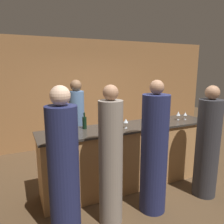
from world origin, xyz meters
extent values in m
plane|color=#4C3823|center=(0.00, 0.00, 0.00)|extent=(14.00, 14.00, 0.00)
cube|color=olive|center=(0.00, 2.47, 1.40)|extent=(8.00, 0.06, 2.80)
cube|color=#B27F4C|center=(0.00, 0.00, 0.53)|extent=(3.04, 0.61, 1.06)
cube|color=#332D28|center=(0.00, 0.00, 1.07)|extent=(3.10, 0.67, 0.04)
cylinder|color=#4C6B93|center=(-0.71, 0.75, 0.83)|extent=(0.28, 0.28, 1.65)
sphere|color=brown|center=(-0.71, 0.75, 1.75)|extent=(0.21, 0.21, 0.21)
cylinder|color=#1E234C|center=(-1.32, -0.78, 0.83)|extent=(0.37, 0.37, 1.67)
sphere|color=beige|center=(-1.32, -0.78, 1.78)|extent=(0.23, 0.23, 0.23)
cylinder|color=gray|center=(-0.69, -0.74, 0.84)|extent=(0.32, 0.32, 1.68)
sphere|color=#A37556|center=(-0.69, -0.74, 1.78)|extent=(0.20, 0.20, 0.20)
cylinder|color=#1E234C|center=(-0.03, -0.77, 0.86)|extent=(0.38, 0.38, 1.72)
sphere|color=#A37556|center=(-0.03, -0.77, 1.82)|extent=(0.20, 0.20, 0.20)
cylinder|color=#2D2D33|center=(0.98, -0.80, 0.80)|extent=(0.37, 0.37, 1.60)
sphere|color=#A37556|center=(0.98, -0.80, 1.70)|extent=(0.22, 0.22, 0.22)
cylinder|color=black|center=(-0.35, 0.06, 1.19)|extent=(0.07, 0.07, 0.20)
cylinder|color=black|center=(-0.35, 0.06, 1.33)|extent=(0.03, 0.03, 0.08)
cylinder|color=black|center=(-0.75, 0.16, 1.19)|extent=(0.07, 0.07, 0.20)
cylinder|color=black|center=(-0.75, 0.16, 1.33)|extent=(0.03, 0.03, 0.07)
cylinder|color=#19381E|center=(-1.15, -0.01, 1.19)|extent=(0.07, 0.07, 0.20)
cylinder|color=#19381E|center=(-1.15, -0.01, 1.33)|extent=(0.03, 0.03, 0.08)
cylinder|color=silver|center=(1.20, -0.04, 1.09)|extent=(0.05, 0.05, 0.00)
cylinder|color=silver|center=(1.20, -0.04, 1.13)|extent=(0.01, 0.01, 0.08)
cone|color=silver|center=(1.20, -0.04, 1.20)|extent=(0.06, 0.06, 0.06)
cylinder|color=silver|center=(1.06, -0.01, 1.09)|extent=(0.05, 0.05, 0.00)
cylinder|color=silver|center=(1.06, -0.01, 1.14)|extent=(0.01, 0.01, 0.08)
cone|color=silver|center=(1.06, -0.01, 1.21)|extent=(0.08, 0.08, 0.08)
cylinder|color=silver|center=(-0.12, -0.10, 1.09)|extent=(0.05, 0.05, 0.00)
cylinder|color=silver|center=(-0.12, -0.10, 1.14)|extent=(0.01, 0.01, 0.09)
cone|color=silver|center=(-0.12, -0.10, 1.22)|extent=(0.08, 0.08, 0.06)
cylinder|color=silver|center=(0.43, -0.28, 1.09)|extent=(0.05, 0.05, 0.00)
cylinder|color=silver|center=(0.43, -0.28, 1.14)|extent=(0.01, 0.01, 0.08)
cone|color=silver|center=(0.43, -0.28, 1.20)|extent=(0.07, 0.07, 0.06)
camera|label=1|loc=(-1.80, -3.16, 2.09)|focal=35.00mm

